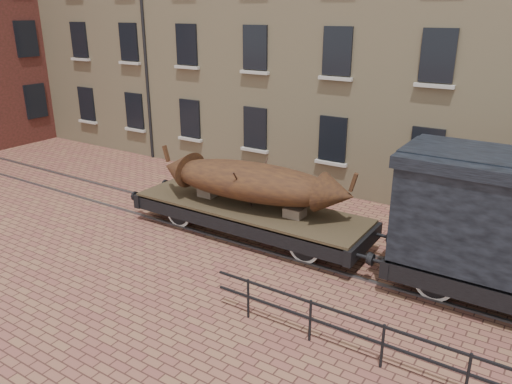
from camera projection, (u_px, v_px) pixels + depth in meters
The scene contains 5 objects.
ground at pixel (237, 231), 16.20m from camera, with size 90.00×90.00×0.00m, color brown.
warehouse_cream at pixel (437, 4), 20.16m from camera, with size 40.00×10.19×14.00m.
rail_track at pixel (237, 231), 16.19m from camera, with size 30.00×1.52×0.06m.
flatcar_wagon at pixel (249, 212), 15.67m from camera, with size 8.59×2.33×1.30m.
iron_boat at pixel (251, 181), 15.28m from camera, with size 6.59×2.34×1.58m.
Camera 1 is at (8.57, -12.07, 6.74)m, focal length 35.00 mm.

